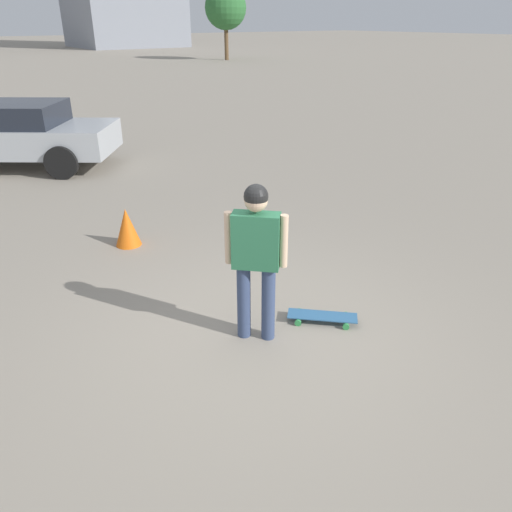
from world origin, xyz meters
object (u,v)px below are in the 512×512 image
object	(u,v)px
person	(256,251)
car_parked_near	(14,134)
skateboard	(322,316)
traffic_cone	(127,227)

from	to	relation	value
person	car_parked_near	distance (m)	8.79
skateboard	car_parked_near	xyz separation A→B (m)	(8.98, 1.29, 0.70)
skateboard	traffic_cone	xyz separation A→B (m)	(3.32, 0.96, 0.22)
person	traffic_cone	xyz separation A→B (m)	(3.11, 0.18, -0.74)
car_parked_near	traffic_cone	size ratio (longest dim) A/B	8.02
traffic_cone	person	bearing A→B (deg)	-176.61
person	traffic_cone	distance (m)	3.20
person	skateboard	size ratio (longest dim) A/B	2.40
person	car_parked_near	xyz separation A→B (m)	(8.77, 0.51, -0.26)
skateboard	traffic_cone	bearing A→B (deg)	-30.09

